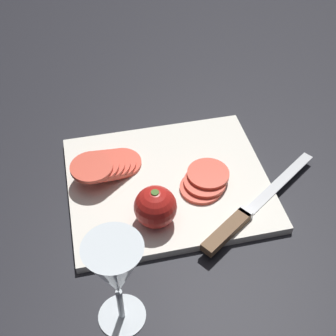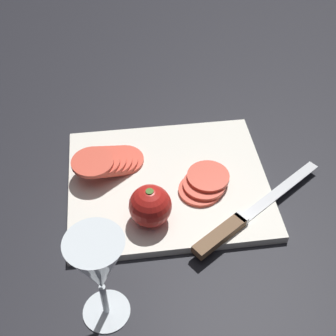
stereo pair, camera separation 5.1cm
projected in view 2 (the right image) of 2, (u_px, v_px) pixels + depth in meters
name	position (u px, v px, depth m)	size (l,w,h in m)	color
ground_plane	(217.00, 193.00, 0.81)	(3.00, 3.00, 0.00)	black
cutting_board	(168.00, 183.00, 0.82)	(0.34, 0.29, 0.01)	silver
wine_glass	(98.00, 268.00, 0.58)	(0.07, 0.07, 0.17)	silver
whole_tomato	(150.00, 206.00, 0.73)	(0.07, 0.07, 0.07)	red
knife	(232.00, 226.00, 0.74)	(0.25, 0.18, 0.01)	silver
tomato_slice_stack_near	(204.00, 183.00, 0.80)	(0.09, 0.09, 0.02)	#DB4C38
tomato_slice_stack_far	(109.00, 161.00, 0.82)	(0.13, 0.10, 0.04)	#DB4C38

